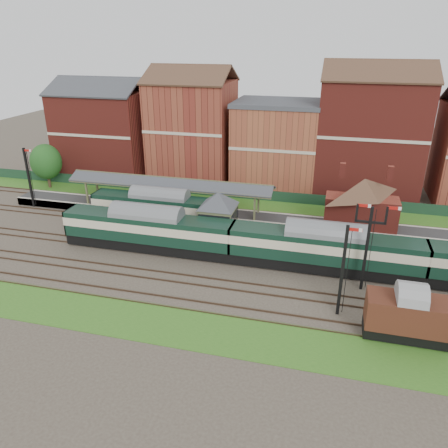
% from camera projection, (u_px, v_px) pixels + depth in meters
% --- Properties ---
extents(ground, '(160.00, 160.00, 0.00)m').
position_uv_depth(ground, '(238.00, 260.00, 44.71)').
color(ground, '#473D33').
rests_on(ground, ground).
extents(grass_back, '(90.00, 4.50, 0.06)m').
position_uv_depth(grass_back, '(264.00, 206.00, 58.90)').
color(grass_back, '#2D6619').
rests_on(grass_back, ground).
extents(grass_front, '(90.00, 5.00, 0.06)m').
position_uv_depth(grass_front, '(204.00, 331.00, 34.05)').
color(grass_front, '#2D6619').
rests_on(grass_front, ground).
extents(fence, '(90.00, 0.12, 1.50)m').
position_uv_depth(fence, '(267.00, 196.00, 60.39)').
color(fence, '#193823').
rests_on(fence, ground).
extents(platform, '(55.00, 3.40, 1.00)m').
position_uv_depth(platform, '(217.00, 216.00, 54.31)').
color(platform, '#2D2D2D').
rests_on(platform, ground).
extents(signal_box, '(5.40, 5.40, 6.00)m').
position_uv_depth(signal_box, '(218.00, 217.00, 47.01)').
color(signal_box, '#5F6B4C').
rests_on(signal_box, ground).
extents(brick_hut, '(3.20, 2.64, 2.94)m').
position_uv_depth(brick_hut, '(292.00, 242.00, 45.97)').
color(brick_hut, maroon).
rests_on(brick_hut, ground).
extents(station_building, '(8.10, 8.10, 5.90)m').
position_uv_depth(station_building, '(362.00, 202.00, 49.03)').
color(station_building, maroon).
rests_on(station_building, platform).
extents(canopy, '(26.00, 3.89, 4.08)m').
position_uv_depth(canopy, '(170.00, 181.00, 54.06)').
color(canopy, brown).
rests_on(canopy, platform).
extents(semaphore_bracket, '(3.60, 0.25, 8.18)m').
position_uv_depth(semaphore_bracket, '(368.00, 243.00, 37.88)').
color(semaphore_bracket, black).
rests_on(semaphore_bracket, ground).
extents(semaphore_platform_end, '(1.23, 0.25, 8.00)m').
position_uv_depth(semaphore_platform_end, '(29.00, 177.00, 57.03)').
color(semaphore_platform_end, black).
rests_on(semaphore_platform_end, ground).
extents(semaphore_siding, '(1.23, 0.25, 8.00)m').
position_uv_depth(semaphore_siding, '(343.00, 270.00, 34.54)').
color(semaphore_siding, black).
rests_on(semaphore_siding, ground).
extents(town_backdrop, '(69.00, 10.00, 16.00)m').
position_uv_depth(town_backdrop, '(275.00, 140.00, 64.14)').
color(town_backdrop, maroon).
rests_on(town_backdrop, ground).
extents(dmu_train, '(54.80, 2.88, 4.21)m').
position_uv_depth(dmu_train, '(324.00, 248.00, 41.79)').
color(dmu_train, black).
rests_on(dmu_train, ground).
extents(platform_railcar, '(16.80, 2.65, 3.87)m').
position_uv_depth(platform_railcar, '(160.00, 207.00, 52.11)').
color(platform_railcar, black).
rests_on(platform_railcar, ground).
extents(goods_van_a, '(6.05, 2.62, 3.67)m').
position_uv_depth(goods_van_a, '(408.00, 315.00, 32.46)').
color(goods_van_a, black).
rests_on(goods_van_a, ground).
extents(tree_back, '(4.52, 4.52, 6.61)m').
position_uv_depth(tree_back, '(46.00, 162.00, 64.38)').
color(tree_back, '#382619').
rests_on(tree_back, ground).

